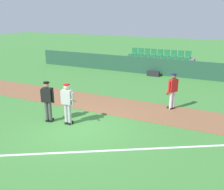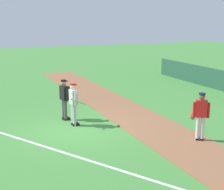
# 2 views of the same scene
# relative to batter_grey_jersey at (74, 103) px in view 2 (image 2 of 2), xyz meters

# --- Properties ---
(ground_plane) EXTENTS (80.00, 80.00, 0.00)m
(ground_plane) POSITION_rel_batter_grey_jersey_xyz_m (0.49, -0.12, -0.97)
(ground_plane) COLOR #42843A
(infield_dirt_path) EXTENTS (28.00, 2.39, 0.03)m
(infield_dirt_path) POSITION_rel_batter_grey_jersey_xyz_m (0.49, 2.82, -0.95)
(infield_dirt_path) COLOR brown
(infield_dirt_path) RESTS_ON ground
(foul_line_chalk) EXTENTS (10.37, 6.21, 0.01)m
(foul_line_chalk) POSITION_rel_batter_grey_jersey_xyz_m (3.49, -0.62, -0.96)
(foul_line_chalk) COLOR white
(foul_line_chalk) RESTS_ON ground
(batter_grey_jersey) EXTENTS (0.71, 0.76, 1.76)m
(batter_grey_jersey) POSITION_rel_batter_grey_jersey_xyz_m (0.00, 0.00, 0.00)
(batter_grey_jersey) COLOR #B2B2B2
(batter_grey_jersey) RESTS_ON ground
(umpire_home_plate) EXTENTS (0.58, 0.37, 1.76)m
(umpire_home_plate) POSITION_rel_batter_grey_jersey_xyz_m (-0.91, -0.12, 0.03)
(umpire_home_plate) COLOR #4C4C4C
(umpire_home_plate) RESTS_ON ground
(runner_red_jersey) EXTENTS (0.50, 0.56, 1.76)m
(runner_red_jersey) POSITION_rel_batter_grey_jersey_xyz_m (3.48, 3.57, -0.01)
(runner_red_jersey) COLOR silver
(runner_red_jersey) RESTS_ON ground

